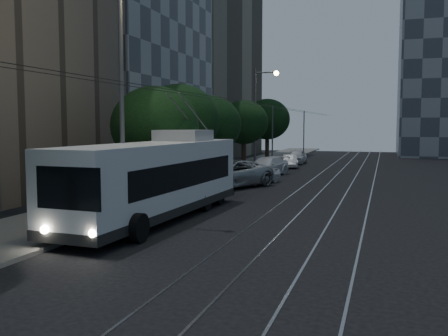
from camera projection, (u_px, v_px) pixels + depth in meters
name	position (u px, v px, depth m)	size (l,w,h in m)	color
ground	(239.00, 229.00, 19.88)	(120.00, 120.00, 0.00)	black
sidewalk	(220.00, 174.00, 41.13)	(5.00, 90.00, 0.15)	slate
tram_rails	(344.00, 179.00, 38.06)	(4.52, 90.00, 0.02)	gray
overhead_wires	(250.00, 133.00, 40.06)	(2.23, 90.00, 6.00)	black
building_glass_mid	(107.00, 22.00, 45.40)	(14.40, 18.40, 26.80)	#3D434D
building_tan_far	(189.00, 21.00, 64.00)	(14.40, 22.40, 34.80)	gray
trolleybus	(157.00, 179.00, 21.75)	(3.28, 13.05, 5.63)	white
pickup_silver	(228.00, 174.00, 32.64)	(3.02, 6.54, 1.82)	#A5A8AC
car_white_a	(258.00, 174.00, 35.00)	(1.59, 3.96, 1.35)	silver
car_white_b	(266.00, 166.00, 40.47)	(2.09, 5.15, 1.49)	white
car_white_c	(290.00, 161.00, 47.85)	(1.31, 3.77, 1.24)	silver
car_white_d	(297.00, 157.00, 52.63)	(1.79, 4.45, 1.52)	silver
tree_1	(155.00, 126.00, 27.10)	(4.81, 4.81, 6.23)	#2E2219
tree_2	(179.00, 121.00, 30.24)	(4.92, 4.92, 6.59)	#2E2219
tree_3	(209.00, 125.00, 36.83)	(4.78, 4.78, 6.30)	#2E2219
tree_4	(244.00, 122.00, 45.49)	(4.46, 4.46, 6.36)	#2E2219
tree_5	(267.00, 119.00, 54.80)	(4.97, 4.97, 6.96)	#2E2219
streetlamp_near	(130.00, 60.00, 20.77)	(2.73, 0.44, 11.47)	#515053
streetlamp_far	(259.00, 109.00, 44.71)	(2.23, 0.44, 9.12)	#515053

